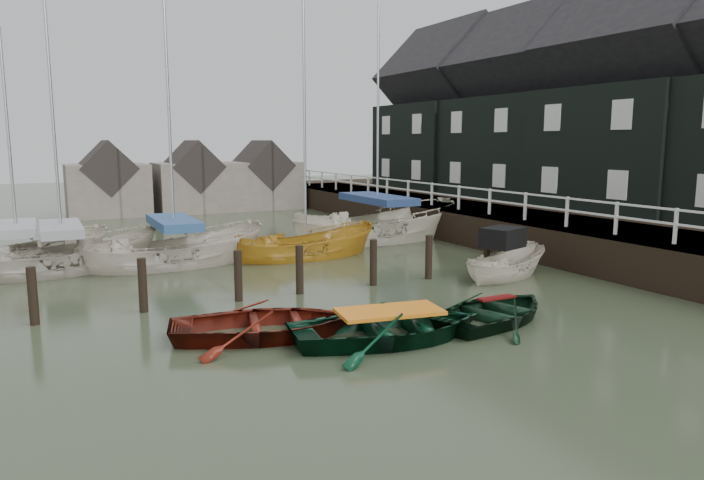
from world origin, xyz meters
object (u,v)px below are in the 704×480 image
sailboat_d (377,239)px  sailboat_e (19,268)px  rowboat_green (389,340)px  sailboat_b (176,263)px  motorboat (505,273)px  sailboat_c (306,257)px  rowboat_dkgreen (496,321)px  rowboat_red (267,337)px  sailboat_a (64,270)px

sailboat_d → sailboat_e: size_ratio=1.39×
rowboat_green → sailboat_b: (-2.48, 10.72, 0.06)m
motorboat → sailboat_b: size_ratio=0.36×
sailboat_c → sailboat_d: sailboat_d is taller
rowboat_green → rowboat_dkgreen: rowboat_green is taller
rowboat_red → sailboat_a: bearing=34.8°
rowboat_dkgreen → sailboat_c: size_ratio=0.35×
rowboat_dkgreen → rowboat_red: bearing=56.9°
sailboat_e → sailboat_d: bearing=-102.4°
rowboat_red → sailboat_e: (-5.09, 10.93, 0.06)m
rowboat_red → sailboat_e: 12.06m
motorboat → sailboat_a: bearing=40.9°
rowboat_red → sailboat_c: sailboat_c is taller
rowboat_red → motorboat: motorboat is taller
sailboat_a → sailboat_d: (12.64, 1.14, -0.00)m
rowboat_dkgreen → sailboat_b: bearing=8.7°
rowboat_red → sailboat_e: sailboat_e is taller
rowboat_red → sailboat_a: size_ratio=0.40×
rowboat_dkgreen → sailboat_d: sailboat_d is taller
rowboat_dkgreen → sailboat_a: (-9.11, 11.14, 0.06)m
rowboat_green → sailboat_b: size_ratio=0.37×
motorboat → sailboat_c: 7.54m
sailboat_d → rowboat_dkgreen: bearing=163.0°
rowboat_dkgreen → sailboat_d: size_ratio=0.30×
sailboat_c → sailboat_e: bearing=75.7°
motorboat → sailboat_c: sailboat_c is taller
rowboat_green → motorboat: size_ratio=1.05×
sailboat_b → sailboat_d: bearing=-83.0°
sailboat_a → sailboat_b: bearing=-106.4°
sailboat_a → rowboat_dkgreen: bearing=-148.6°
rowboat_red → sailboat_b: 9.25m
rowboat_red → motorboat: bearing=-60.5°
rowboat_green → sailboat_a: size_ratio=0.41×
rowboat_dkgreen → rowboat_green: bearing=73.3°
motorboat → sailboat_e: bearing=39.8°
sailboat_e → motorboat: bearing=-133.3°
sailboat_a → sailboat_b: sailboat_b is taller
rowboat_green → sailboat_a: 12.78m
rowboat_dkgreen → sailboat_c: (-0.82, 9.98, 0.02)m
rowboat_red → rowboat_dkgreen: size_ratio=1.12×
sailboat_e → rowboat_red: bearing=-167.3°
rowboat_green → motorboat: motorboat is taller
rowboat_green → motorboat: (6.63, 3.98, 0.11)m
sailboat_c → rowboat_green: bearing=166.7°
rowboat_red → sailboat_b: sailboat_b is taller
motorboat → sailboat_e: size_ratio=0.46×
rowboat_red → rowboat_green: rowboat_green is taller
rowboat_green → rowboat_dkgreen: bearing=-79.2°
sailboat_a → sailboat_c: (8.29, -1.16, -0.04)m
rowboat_red → sailboat_c: 9.75m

